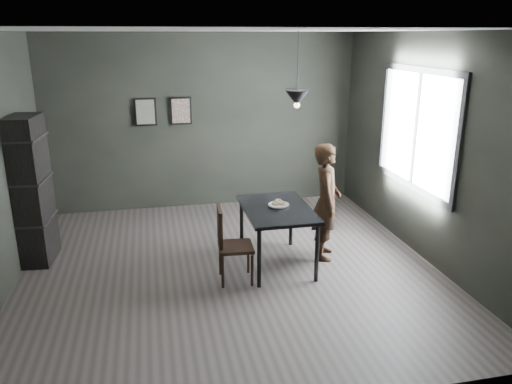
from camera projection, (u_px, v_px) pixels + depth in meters
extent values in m
plane|color=#35302E|center=(229.00, 268.00, 6.16)|extent=(5.00, 5.00, 0.00)
cube|color=black|center=(203.00, 122.00, 8.06)|extent=(5.00, 0.10, 2.80)
cube|color=silver|center=(225.00, 30.00, 5.31)|extent=(5.00, 5.00, 0.02)
cube|color=white|center=(417.00, 129.00, 6.36)|extent=(0.02, 1.80, 1.40)
cube|color=black|center=(416.00, 129.00, 6.36)|extent=(0.04, 1.96, 1.56)
cube|color=black|center=(277.00, 209.00, 6.06)|extent=(0.80, 1.20, 0.04)
cylinder|color=black|center=(259.00, 258.00, 5.60)|extent=(0.05, 0.05, 0.71)
cylinder|color=black|center=(317.00, 253.00, 5.74)|extent=(0.05, 0.05, 0.71)
cylinder|color=black|center=(242.00, 224.00, 6.61)|extent=(0.05, 0.05, 0.71)
cylinder|color=black|center=(291.00, 220.00, 6.74)|extent=(0.05, 0.05, 0.71)
cylinder|color=silver|center=(279.00, 205.00, 6.12)|extent=(0.23, 0.23, 0.01)
torus|color=beige|center=(282.00, 203.00, 6.11)|extent=(0.09, 0.09, 0.03)
torus|color=beige|center=(275.00, 204.00, 6.11)|extent=(0.09, 0.09, 0.03)
torus|color=beige|center=(279.00, 201.00, 6.10)|extent=(0.12, 0.12, 0.05)
imported|color=black|center=(326.00, 202.00, 6.28)|extent=(0.50, 0.63, 1.49)
cube|color=black|center=(236.00, 247.00, 5.74)|extent=(0.42, 0.42, 0.04)
cube|color=black|center=(220.00, 226.00, 5.64)|extent=(0.06, 0.39, 0.43)
cylinder|color=black|center=(223.00, 272.00, 5.63)|extent=(0.03, 0.03, 0.38)
cylinder|color=black|center=(252.00, 270.00, 5.68)|extent=(0.03, 0.03, 0.38)
cylinder|color=black|center=(220.00, 260.00, 5.95)|extent=(0.03, 0.03, 0.38)
cylinder|color=black|center=(248.00, 258.00, 5.99)|extent=(0.03, 0.03, 0.38)
cube|color=black|center=(32.00, 191.00, 6.12)|extent=(0.40, 0.65, 1.85)
cylinder|color=black|center=(298.00, 65.00, 5.69)|extent=(0.01, 0.01, 0.75)
cone|color=black|center=(297.00, 98.00, 5.80)|extent=(0.28, 0.28, 0.18)
sphere|color=#FFE0B2|center=(297.00, 105.00, 5.83)|extent=(0.07, 0.07, 0.07)
cube|color=black|center=(145.00, 112.00, 7.80)|extent=(0.34, 0.03, 0.44)
cube|color=#405949|center=(145.00, 112.00, 7.78)|extent=(0.28, 0.01, 0.38)
cube|color=black|center=(181.00, 111.00, 7.91)|extent=(0.34, 0.03, 0.44)
cube|color=brown|center=(181.00, 111.00, 7.89)|extent=(0.28, 0.01, 0.38)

